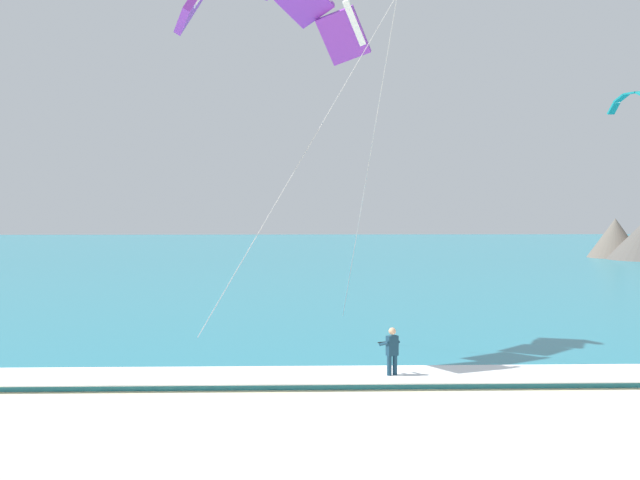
% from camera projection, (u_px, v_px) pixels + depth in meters
% --- Properties ---
extents(sea, '(200.00, 120.00, 0.20)m').
position_uv_depth(sea, '(335.00, 256.00, 82.44)').
color(sea, teal).
rests_on(sea, ground).
extents(surf_foam, '(200.00, 2.48, 0.04)m').
position_uv_depth(surf_foam, '(429.00, 374.00, 23.52)').
color(surf_foam, white).
rests_on(surf_foam, sea).
extents(surfboard, '(0.99, 1.45, 0.09)m').
position_uv_depth(surfboard, '(392.00, 382.00, 23.32)').
color(surfboard, '#239EC6').
rests_on(surfboard, ground).
extents(kitesurfer, '(0.66, 0.66, 1.69)m').
position_uv_depth(kitesurfer, '(392.00, 352.00, 23.30)').
color(kitesurfer, '#143347').
rests_on(kitesurfer, ground).
extents(kite_distant, '(2.88, 4.66, 1.70)m').
position_uv_depth(kite_distant, '(633.00, 99.00, 63.42)').
color(kite_distant, teal).
extents(headland_right, '(9.10, 9.94, 4.36)m').
position_uv_depth(headland_right, '(638.00, 239.00, 75.80)').
color(headland_right, '#56514C').
rests_on(headland_right, ground).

